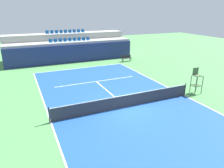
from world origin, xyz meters
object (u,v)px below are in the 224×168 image
Objects in this scene: tennis_net at (126,101)px; umpire_chair at (196,80)px; tennis_ball_2 at (179,111)px; player_bench at (126,58)px.

tennis_net is 6.73m from umpire_chair.
umpire_chair is at bearing 31.48° from tennis_ball_2.
tennis_net reaches higher than tennis_ball_2.
player_bench is at bearing 89.57° from umpire_chair.
tennis_ball_2 is at bearing -104.05° from player_bench.
umpire_chair reaches higher than tennis_ball_2.
umpire_chair is 1.47× the size of player_bench.
tennis_net is 7.39× the size of player_bench.
tennis_net is 167.88× the size of tennis_ball_2.
umpire_chair reaches higher than player_bench.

